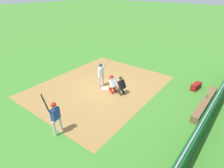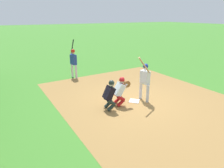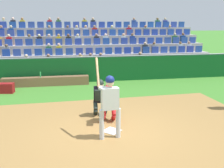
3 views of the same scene
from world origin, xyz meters
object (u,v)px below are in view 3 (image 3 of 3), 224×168
at_px(batter_at_plate, 109,100).
at_px(water_bottle_on_bench, 40,75).
at_px(home_plate_umpire, 100,96).
at_px(equipment_duffel_bag, 3,88).
at_px(catcher_crouching, 108,100).
at_px(home_plate_marker, 112,131).
at_px(dugout_bench, 46,81).

xyz_separation_m(batter_at_plate, water_bottle_on_bench, (2.29, -6.48, -0.50)).
distance_m(home_plate_umpire, equipment_duffel_bag, 5.34).
bearing_deg(water_bottle_on_bench, equipment_duffel_bag, 33.39).
relative_size(catcher_crouching, water_bottle_on_bench, 4.62).
bearing_deg(water_bottle_on_bench, home_plate_marker, 111.89).
bearing_deg(batter_at_plate, home_plate_marker, -107.89).
xyz_separation_m(catcher_crouching, home_plate_umpire, (0.17, -0.61, -0.01)).
xyz_separation_m(batter_at_plate, equipment_duffel_bag, (3.85, -5.45, -0.86)).
bearing_deg(catcher_crouching, home_plate_umpire, -74.31).
bearing_deg(home_plate_umpire, home_plate_marker, 95.99).
bearing_deg(home_plate_umpire, catcher_crouching, 105.69).
bearing_deg(equipment_duffel_bag, home_plate_umpire, 144.86).
xyz_separation_m(home_plate_umpire, equipment_duffel_bag, (3.85, -3.67, -0.48)).
height_order(home_plate_umpire, dugout_bench, home_plate_umpire).
bearing_deg(home_plate_umpire, batter_at_plate, 90.10).
relative_size(batter_at_plate, catcher_crouching, 1.69).
xyz_separation_m(home_plate_marker, water_bottle_on_bench, (2.43, -6.05, 0.56)).
height_order(batter_at_plate, dugout_bench, batter_at_plate).
bearing_deg(equipment_duffel_bag, catcher_crouching, 141.70).
distance_m(dugout_bench, water_bottle_on_bench, 0.44).
xyz_separation_m(catcher_crouching, water_bottle_on_bench, (2.46, -5.30, -0.13)).
distance_m(batter_at_plate, catcher_crouching, 1.24).
bearing_deg(home_plate_marker, water_bottle_on_bench, -68.11).
relative_size(home_plate_marker, catcher_crouching, 0.35).
bearing_deg(water_bottle_on_bench, dugout_bench, -168.26).
bearing_deg(equipment_duffel_bag, water_bottle_on_bench, -138.13).
relative_size(batter_at_plate, water_bottle_on_bench, 7.79).
height_order(home_plate_marker, water_bottle_on_bench, water_bottle_on_bench).
bearing_deg(equipment_duffel_bag, home_plate_marker, 136.96).
distance_m(batter_at_plate, dugout_bench, 6.89).
height_order(batter_at_plate, home_plate_umpire, batter_at_plate).
bearing_deg(batter_at_plate, dugout_bench, -72.62).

